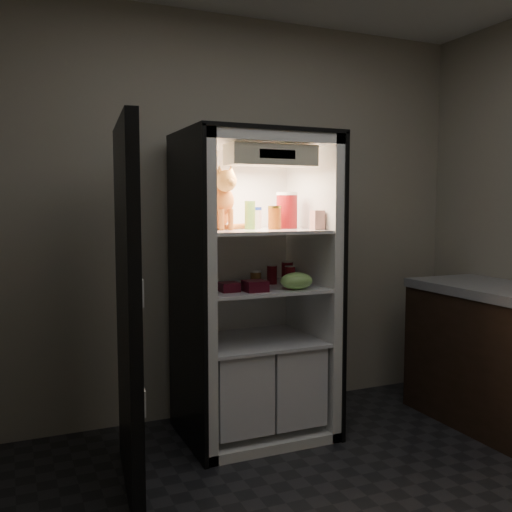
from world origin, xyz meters
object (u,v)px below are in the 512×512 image
Objects in this scene: parmesan_shaker at (250,215)px; berry_box_right at (255,286)px; soda_can_c at (290,276)px; berry_box_left at (229,287)px; salsa_jar at (275,218)px; tabby_cat at (218,206)px; grape_bag at (296,281)px; cream_carton at (317,220)px; soda_can_a at (272,275)px; refrigerator at (252,308)px; soda_can_b at (287,272)px; mayo_tub at (254,218)px; pepper_jar at (287,210)px; condiment_jar at (256,278)px.

berry_box_right is (-0.06, -0.21, -0.40)m from parmesan_shaker.
soda_can_c is 1.12× the size of berry_box_left.
parmesan_shaker is 1.20× the size of salsa_jar.
tabby_cat is at bearing 165.48° from soda_can_c.
berry_box_left is (-0.40, 0.08, -0.02)m from grape_bag.
soda_can_c is 0.34m from berry_box_right.
soda_can_c is at bearing 126.00° from cream_carton.
soda_can_a is 1.00× the size of soda_can_c.
refrigerator reaches higher than soda_can_b.
mayo_tub is 0.42m from cream_carton.
parmesan_shaker is 0.41m from cream_carton.
salsa_jar is at bearing -146.32° from pepper_jar.
grape_bag is at bearing -5.25° from berry_box_right.
tabby_cat is 1.70× the size of pepper_jar.
parmesan_shaker is 1.44× the size of soda_can_a.
soda_can_b is 1.46× the size of condiment_jar.
parmesan_shaker reaches higher than soda_can_a.
parmesan_shaker is at bearing -129.09° from refrigerator.
soda_can_c is at bearing -22.65° from tabby_cat.
soda_can_b is 0.11m from soda_can_c.
condiment_jar is at bearing -170.37° from soda_can_b.
refrigerator is 0.32m from soda_can_c.
parmesan_shaker reaches higher than condiment_jar.
pepper_jar is 0.41m from soda_can_a.
salsa_jar is at bearing 112.85° from grape_bag.
salsa_jar is 0.39m from condiment_jar.
cream_carton is (0.28, -0.30, -0.01)m from mayo_tub.
refrigerator is 8.31× the size of pepper_jar.
refrigerator is at bearing -10.48° from tabby_cat.
cream_carton reaches higher than berry_box_right.
tabby_cat is at bearing 87.96° from berry_box_left.
soda_can_b is 0.28m from grape_bag.
berry_box_right is at bearing -109.55° from refrigerator.
cream_carton reaches higher than berry_box_left.
soda_can_b is 1.09× the size of berry_box_right.
berry_box_left is (-0.44, -0.09, -0.03)m from soda_can_c.
tabby_cat is at bearing 178.54° from soda_can_b.
cream_carton is 0.57× the size of grape_bag.
refrigerator is 0.57m from mayo_tub.
soda_can_c is 0.18m from grape_bag.
tabby_cat is at bearing 177.65° from refrigerator.
grape_bag is (-0.06, -0.24, -0.41)m from pepper_jar.
tabby_cat is 0.55m from berry_box_right.
tabby_cat reaches higher than pepper_jar.
salsa_jar reaches higher than berry_box_right.
salsa_jar is at bearing 36.10° from berry_box_right.
parmesan_shaker is 0.39m from condiment_jar.
soda_can_b is (0.21, -0.06, -0.35)m from mayo_tub.
tabby_cat is 0.62m from soda_can_c.
tabby_cat is at bearing -170.27° from mayo_tub.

